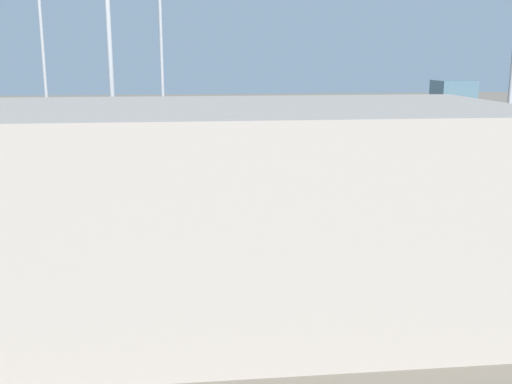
# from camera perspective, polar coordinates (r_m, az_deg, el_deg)

# --- Properties ---
(ground_plane) EXTENTS (400.00, 400.00, 0.00)m
(ground_plane) POSITION_cam_1_polar(r_m,az_deg,el_deg) (72.75, 3.70, -0.86)
(ground_plane) COLOR #756B5B
(track_bed_0) EXTENTS (140.00, 2.80, 0.12)m
(track_bed_0) POSITION_cam_1_polar(r_m,az_deg,el_deg) (84.77, 2.22, 1.16)
(track_bed_0) COLOR #3D3833
(track_bed_0) RESTS_ON ground_plane
(track_bed_1) EXTENTS (140.00, 2.80, 0.12)m
(track_bed_1) POSITION_cam_1_polar(r_m,az_deg,el_deg) (79.94, 2.76, 0.44)
(track_bed_1) COLOR #3D3833
(track_bed_1) RESTS_ON ground_plane
(track_bed_2) EXTENTS (140.00, 2.80, 0.12)m
(track_bed_2) POSITION_cam_1_polar(r_m,az_deg,el_deg) (75.13, 3.37, -0.37)
(track_bed_2) COLOR #4C443D
(track_bed_2) RESTS_ON ground_plane
(track_bed_3) EXTENTS (140.00, 2.80, 0.12)m
(track_bed_3) POSITION_cam_1_polar(r_m,az_deg,el_deg) (70.35, 4.06, -1.29)
(track_bed_3) COLOR #4C443D
(track_bed_3) RESTS_ON ground_plane
(track_bed_4) EXTENTS (140.00, 2.80, 0.12)m
(track_bed_4) POSITION_cam_1_polar(r_m,az_deg,el_deg) (65.60, 4.85, -2.35)
(track_bed_4) COLOR #4C443D
(track_bed_4) RESTS_ON ground_plane
(track_bed_5) EXTENTS (140.00, 2.80, 0.12)m
(track_bed_5) POSITION_cam_1_polar(r_m,az_deg,el_deg) (60.89, 5.76, -3.57)
(track_bed_5) COLOR #3D3833
(track_bed_5) RESTS_ON ground_plane
(train_on_track_4) EXTENTS (47.20, 3.06, 5.00)m
(train_on_track_4) POSITION_cam_1_polar(r_m,az_deg,el_deg) (65.80, 8.04, -0.12)
(train_on_track_4) COLOR silver
(train_on_track_4) RESTS_ON ground_plane
(train_on_track_5) EXTENTS (10.00, 3.00, 5.00)m
(train_on_track_5) POSITION_cam_1_polar(r_m,az_deg,el_deg) (60.75, -20.06, -2.28)
(train_on_track_5) COLOR #D85914
(train_on_track_5) RESTS_ON ground_plane
(train_on_track_2) EXTENTS (119.80, 3.06, 5.00)m
(train_on_track_2) POSITION_cam_1_polar(r_m,az_deg,el_deg) (74.86, 4.52, 1.56)
(train_on_track_2) COLOR #B7BABF
(train_on_track_2) RESTS_ON ground_plane
(train_on_track_3) EXTENTS (10.00, 3.00, 5.00)m
(train_on_track_3) POSITION_cam_1_polar(r_m,az_deg,el_deg) (70.83, 7.71, 0.46)
(train_on_track_3) COLOR #D85914
(train_on_track_3) RESTS_ON ground_plane
(light_mast_0) EXTENTS (2.80, 0.70, 32.88)m
(light_mast_0) POSITION_cam_1_polar(r_m,az_deg,el_deg) (85.25, -8.92, 14.83)
(light_mast_0) COLOR #9EA0A5
(light_mast_0) RESTS_ON ground_plane
(light_mast_2) EXTENTS (2.80, 0.70, 32.67)m
(light_mast_2) POSITION_cam_1_polar(r_m,az_deg,el_deg) (87.51, -19.45, 14.15)
(light_mast_2) COLOR #9EA0A5
(light_mast_2) RESTS_ON ground_plane
(light_mast_3) EXTENTS (2.80, 0.70, 23.54)m
(light_mast_3) POSITION_cam_1_polar(r_m,az_deg,el_deg) (54.61, -13.40, 10.54)
(light_mast_3) COLOR #9EA0A5
(light_mast_3) RESTS_ON ground_plane
(signal_gantry) EXTENTS (0.70, 30.00, 8.80)m
(signal_gantry) POSITION_cam_1_polar(r_m,az_deg,el_deg) (70.36, -2.84, 4.95)
(signal_gantry) COLOR #4C4742
(signal_gantry) RESTS_ON ground_plane
(maintenance_shed) EXTENTS (42.77, 18.35, 13.95)m
(maintenance_shed) POSITION_cam_1_polar(r_m,az_deg,el_deg) (40.11, -6.35, -1.97)
(maintenance_shed) COLOR #9E9389
(maintenance_shed) RESTS_ON ground_plane
(control_tower) EXTENTS (6.00, 6.00, 12.84)m
(control_tower) POSITION_cam_1_polar(r_m,az_deg,el_deg) (109.01, 17.86, 7.13)
(control_tower) COLOR gray
(control_tower) RESTS_ON ground_plane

